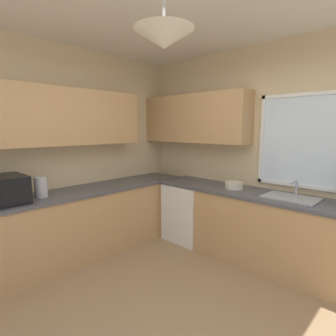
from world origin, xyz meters
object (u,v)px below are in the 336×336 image
at_px(dishwasher, 189,212).
at_px(sink_assembly, 291,197).
at_px(microwave, 6,189).
at_px(kettle, 41,187).
at_px(bowl, 234,185).

distance_m(dishwasher, sink_assembly, 1.51).
height_order(microwave, sink_assembly, microwave).
distance_m(kettle, bowl, 2.35).
height_order(microwave, kettle, microwave).
bearing_deg(microwave, sink_assembly, 47.33).
distance_m(dishwasher, microwave, 2.41).
height_order(dishwasher, microwave, microwave).
distance_m(dishwasher, kettle, 2.07).
xyz_separation_m(dishwasher, bowl, (0.72, 0.03, 0.51)).
relative_size(microwave, kettle, 2.04).
xyz_separation_m(kettle, sink_assembly, (2.08, 1.92, -0.11)).
xyz_separation_m(microwave, sink_assembly, (2.10, 2.27, -0.13)).
xyz_separation_m(dishwasher, microwave, (-0.66, -2.24, 0.61)).
height_order(microwave, bowl, microwave).
bearing_deg(sink_assembly, microwave, -132.67).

